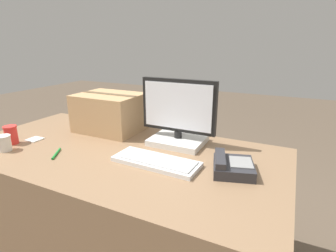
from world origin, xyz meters
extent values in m
cube|color=#8C6B4C|center=(0.00, 0.00, 0.36)|extent=(1.80, 0.90, 0.72)
cube|color=white|center=(0.26, 0.25, 0.74)|extent=(0.30, 0.25, 0.03)
cylinder|color=black|center=(0.26, 0.25, 0.78)|extent=(0.04, 0.04, 0.04)
cube|color=black|center=(0.26, 0.25, 0.95)|extent=(0.44, 0.03, 0.30)
cube|color=white|center=(0.26, 0.23, 0.95)|extent=(0.40, 0.01, 0.26)
cube|color=silver|center=(0.28, -0.05, 0.73)|extent=(0.44, 0.18, 0.02)
cube|color=silver|center=(0.28, -0.05, 0.75)|extent=(0.40, 0.15, 0.01)
cube|color=#2D2D33|center=(0.64, 0.02, 0.75)|extent=(0.23, 0.24, 0.05)
cube|color=#2D2D33|center=(0.58, 0.01, 0.79)|extent=(0.10, 0.19, 0.03)
cube|color=gray|center=(0.67, 0.03, 0.77)|extent=(0.13, 0.14, 0.01)
cylinder|color=red|center=(-0.61, -0.19, 0.77)|extent=(0.07, 0.07, 0.10)
cylinder|color=red|center=(-0.61, -0.19, 0.83)|extent=(0.07, 0.07, 0.01)
cylinder|color=white|center=(-0.54, -0.27, 0.76)|extent=(0.07, 0.07, 0.08)
cylinder|color=white|center=(-0.54, -0.27, 0.81)|extent=(0.07, 0.07, 0.01)
cube|color=tan|center=(-0.24, 0.27, 0.85)|extent=(0.41, 0.32, 0.25)
cube|color=brown|center=(-0.24, 0.27, 0.97)|extent=(0.41, 0.04, 0.00)
cylinder|color=#198C33|center=(-0.25, -0.19, 0.73)|extent=(0.08, 0.12, 0.01)
cube|color=silver|center=(-0.55, -0.09, 0.73)|extent=(0.08, 0.08, 0.01)
camera|label=1|loc=(0.84, -1.08, 1.29)|focal=28.00mm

